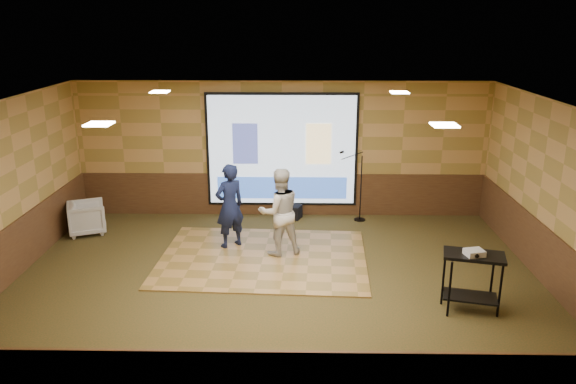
{
  "coord_description": "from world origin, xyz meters",
  "views": [
    {
      "loc": [
        0.34,
        -8.56,
        4.26
      ],
      "look_at": [
        0.18,
        0.99,
        1.3
      ],
      "focal_mm": 35.0,
      "sensor_mm": 36.0,
      "label": 1
    }
  ],
  "objects_px": {
    "banquet_chair": "(87,218)",
    "player_left": "(230,206)",
    "duffel_bag": "(290,211)",
    "projector_screen": "(282,151)",
    "mic_stand": "(358,199)",
    "projector": "(474,253)",
    "av_table": "(473,272)",
    "dance_floor": "(263,258)",
    "player_right": "(279,212)"
  },
  "relations": [
    {
      "from": "projector",
      "to": "duffel_bag",
      "type": "distance_m",
      "value": 5.06
    },
    {
      "from": "projector_screen",
      "to": "projector",
      "type": "xyz_separation_m",
      "value": [
        2.95,
        -4.35,
        -0.5
      ]
    },
    {
      "from": "banquet_chair",
      "to": "duffel_bag",
      "type": "height_order",
      "value": "banquet_chair"
    },
    {
      "from": "mic_stand",
      "to": "banquet_chair",
      "type": "distance_m",
      "value": 5.74
    },
    {
      "from": "mic_stand",
      "to": "duffel_bag",
      "type": "distance_m",
      "value": 1.53
    },
    {
      "from": "av_table",
      "to": "mic_stand",
      "type": "relative_size",
      "value": 0.59
    },
    {
      "from": "duffel_bag",
      "to": "projector_screen",
      "type": "bearing_deg",
      "value": 134.8
    },
    {
      "from": "player_right",
      "to": "banquet_chair",
      "type": "height_order",
      "value": "player_right"
    },
    {
      "from": "projector_screen",
      "to": "banquet_chair",
      "type": "distance_m",
      "value": 4.32
    },
    {
      "from": "dance_floor",
      "to": "banquet_chair",
      "type": "xyz_separation_m",
      "value": [
        -3.71,
        1.25,
        0.32
      ]
    },
    {
      "from": "dance_floor",
      "to": "player_left",
      "type": "distance_m",
      "value": 1.19
    },
    {
      "from": "dance_floor",
      "to": "projector",
      "type": "distance_m",
      "value": 3.88
    },
    {
      "from": "projector_screen",
      "to": "av_table",
      "type": "relative_size",
      "value": 3.58
    },
    {
      "from": "av_table",
      "to": "banquet_chair",
      "type": "distance_m",
      "value": 7.64
    },
    {
      "from": "av_table",
      "to": "duffel_bag",
      "type": "relative_size",
      "value": 1.94
    },
    {
      "from": "mic_stand",
      "to": "projector",
      "type": "bearing_deg",
      "value": -50.44
    },
    {
      "from": "projector",
      "to": "player_right",
      "type": "bearing_deg",
      "value": 131.27
    },
    {
      "from": "projector_screen",
      "to": "duffel_bag",
      "type": "xyz_separation_m",
      "value": [
        0.19,
        -0.19,
        -1.33
      ]
    },
    {
      "from": "banquet_chair",
      "to": "mic_stand",
      "type": "bearing_deg",
      "value": -103.33
    },
    {
      "from": "player_right",
      "to": "duffel_bag",
      "type": "distance_m",
      "value": 2.18
    },
    {
      "from": "mic_stand",
      "to": "player_right",
      "type": "bearing_deg",
      "value": -108.64
    },
    {
      "from": "player_left",
      "to": "av_table",
      "type": "relative_size",
      "value": 1.77
    },
    {
      "from": "banquet_chair",
      "to": "duffel_bag",
      "type": "distance_m",
      "value": 4.3
    },
    {
      "from": "dance_floor",
      "to": "duffel_bag",
      "type": "bearing_deg",
      "value": 78.09
    },
    {
      "from": "banquet_chair",
      "to": "dance_floor",
      "type": "bearing_deg",
      "value": -130.61
    },
    {
      "from": "av_table",
      "to": "mic_stand",
      "type": "distance_m",
      "value": 4.2
    },
    {
      "from": "projector",
      "to": "mic_stand",
      "type": "bearing_deg",
      "value": 94.62
    },
    {
      "from": "projector_screen",
      "to": "player_left",
      "type": "distance_m",
      "value": 2.21
    },
    {
      "from": "duffel_bag",
      "to": "av_table",
      "type": "bearing_deg",
      "value": -55.95
    },
    {
      "from": "dance_floor",
      "to": "banquet_chair",
      "type": "bearing_deg",
      "value": 161.4
    },
    {
      "from": "av_table",
      "to": "duffel_bag",
      "type": "bearing_deg",
      "value": 124.05
    },
    {
      "from": "projector_screen",
      "to": "projector",
      "type": "relative_size",
      "value": 12.57
    },
    {
      "from": "projector_screen",
      "to": "player_right",
      "type": "bearing_deg",
      "value": -89.64
    },
    {
      "from": "mic_stand",
      "to": "player_left",
      "type": "bearing_deg",
      "value": -126.83
    },
    {
      "from": "player_left",
      "to": "mic_stand",
      "type": "height_order",
      "value": "player_left"
    },
    {
      "from": "player_right",
      "to": "projector",
      "type": "height_order",
      "value": "player_right"
    },
    {
      "from": "dance_floor",
      "to": "projector",
      "type": "height_order",
      "value": "projector"
    },
    {
      "from": "player_left",
      "to": "duffel_bag",
      "type": "relative_size",
      "value": 3.44
    },
    {
      "from": "projector",
      "to": "mic_stand",
      "type": "xyz_separation_m",
      "value": [
        -1.28,
        4.04,
        -0.48
      ]
    },
    {
      "from": "player_left",
      "to": "player_right",
      "type": "distance_m",
      "value": 1.02
    },
    {
      "from": "banquet_chair",
      "to": "player_left",
      "type": "bearing_deg",
      "value": -125.24
    },
    {
      "from": "dance_floor",
      "to": "duffel_bag",
      "type": "relative_size",
      "value": 7.92
    },
    {
      "from": "projector",
      "to": "mic_stand",
      "type": "distance_m",
      "value": 4.26
    },
    {
      "from": "banquet_chair",
      "to": "duffel_bag",
      "type": "xyz_separation_m",
      "value": [
        4.19,
        0.99,
        -0.18
      ]
    },
    {
      "from": "player_left",
      "to": "duffel_bag",
      "type": "xyz_separation_m",
      "value": [
        1.13,
        1.71,
        -0.7
      ]
    },
    {
      "from": "projector",
      "to": "banquet_chair",
      "type": "height_order",
      "value": "projector"
    },
    {
      "from": "player_left",
      "to": "av_table",
      "type": "height_order",
      "value": "player_left"
    },
    {
      "from": "player_left",
      "to": "projector",
      "type": "xyz_separation_m",
      "value": [
        3.89,
        -2.46,
        0.12
      ]
    },
    {
      "from": "projector_screen",
      "to": "av_table",
      "type": "xyz_separation_m",
      "value": [
        2.97,
        -4.3,
        -0.83
      ]
    },
    {
      "from": "player_right",
      "to": "av_table",
      "type": "distance_m",
      "value": 3.61
    }
  ]
}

